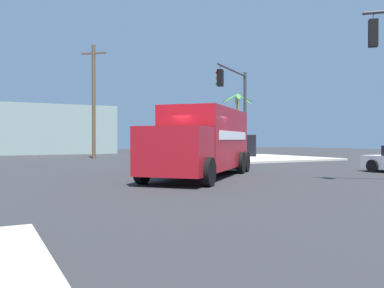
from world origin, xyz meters
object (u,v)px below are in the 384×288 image
(traffic_light_primary, at_px, (237,100))
(utility_pole, at_px, (94,100))
(vending_machine_red, at_px, (251,146))
(palm_tree_far, at_px, (238,113))
(delivery_truck, at_px, (203,141))

(traffic_light_primary, distance_m, utility_pole, 13.79)
(vending_machine_red, distance_m, palm_tree_far, 3.30)
(traffic_light_primary, distance_m, palm_tree_far, 10.66)
(delivery_truck, relative_size, vending_machine_red, 4.12)
(traffic_light_primary, bearing_deg, utility_pole, 114.85)
(delivery_truck, distance_m, vending_machine_red, 17.63)
(delivery_truck, xyz_separation_m, utility_pole, (-0.06, 18.22, 3.35))
(palm_tree_far, xyz_separation_m, utility_pole, (-11.91, 3.76, 0.95))
(vending_machine_red, xyz_separation_m, palm_tree_far, (-0.23, 1.63, 2.86))
(delivery_truck, xyz_separation_m, traffic_light_primary, (5.73, 5.73, 2.52))
(traffic_light_primary, relative_size, palm_tree_far, 1.06)
(vending_machine_red, relative_size, utility_pole, 0.20)
(vending_machine_red, bearing_deg, traffic_light_primary, -131.86)
(vending_machine_red, bearing_deg, utility_pole, 156.05)
(delivery_truck, distance_m, utility_pole, 18.52)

